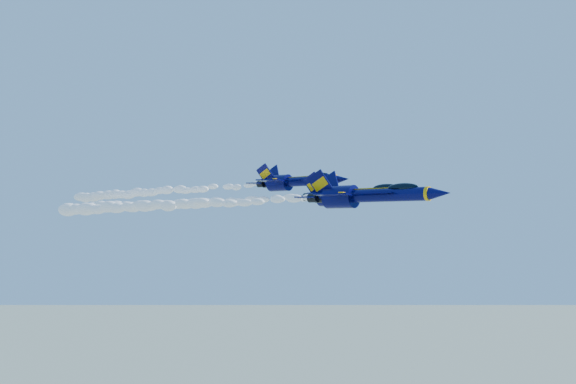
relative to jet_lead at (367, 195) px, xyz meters
The scene contains 6 objects.
jet_lead is the anchor object (origin of this frame).
smoke_trail_jet_lead 33.47m from the jet_lead, behind, with size 53.13×2.19×1.97m, color white.
jet_second 13.01m from the jet_lead, 127.37° to the left, with size 17.30×14.19×6.43m.
smoke_trail_jet_second 43.10m from the jet_lead, 166.14° to the left, with size 53.13×2.34×2.11m, color white.
jet_third 26.10m from the jet_lead, 144.27° to the left, with size 16.34×13.40×6.07m.
smoke_trail_jet_third 56.69m from the jet_lead, 164.51° to the left, with size 53.13×2.21×1.99m, color white.
Camera 1 is at (45.64, -63.64, 148.57)m, focal length 35.00 mm.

